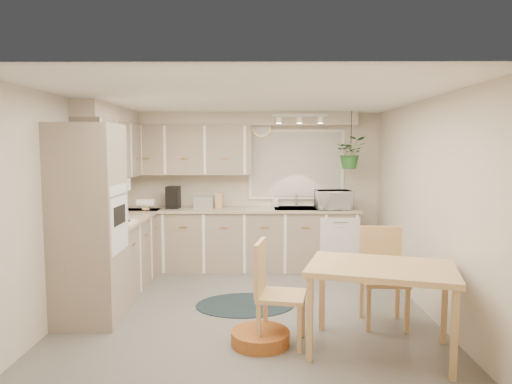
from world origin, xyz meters
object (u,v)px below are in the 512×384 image
(chair_back, at_px, (384,277))
(braided_rug, at_px, (245,305))
(pet_bed, at_px, (260,338))
(chair_left, at_px, (282,293))
(microwave, at_px, (333,198))
(dining_table, at_px, (380,309))

(chair_back, relative_size, braided_rug, 0.86)
(braided_rug, distance_m, pet_bed, 1.10)
(chair_left, xyz_separation_m, pet_bed, (-0.20, -0.03, -0.42))
(chair_left, distance_m, chair_back, 1.19)
(pet_bed, bearing_deg, chair_left, 9.47)
(pet_bed, xyz_separation_m, microwave, (1.10, 2.64, 1.05))
(chair_left, relative_size, microwave, 1.89)
(dining_table, distance_m, chair_left, 0.90)
(chair_left, relative_size, braided_rug, 0.83)
(pet_bed, distance_m, microwave, 3.04)
(dining_table, bearing_deg, chair_left, 167.99)
(pet_bed, bearing_deg, braided_rug, 99.27)
(chair_back, height_order, pet_bed, chair_back)
(pet_bed, relative_size, microwave, 1.08)
(dining_table, bearing_deg, chair_back, 72.13)
(chair_back, bearing_deg, microwave, -82.41)
(microwave, bearing_deg, dining_table, -95.26)
(chair_left, distance_m, microwave, 2.82)
(microwave, bearing_deg, chair_back, -89.73)
(chair_left, bearing_deg, chair_back, 123.52)
(chair_back, xyz_separation_m, braided_rug, (-1.47, 0.58, -0.50))
(chair_left, xyz_separation_m, microwave, (0.89, 2.61, 0.63))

